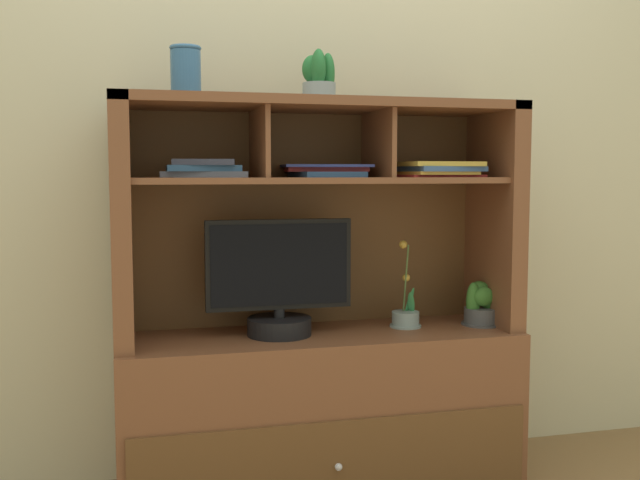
{
  "coord_description": "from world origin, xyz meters",
  "views": [
    {
      "loc": [
        -0.6,
        -2.36,
        1.08
      ],
      "look_at": [
        0.0,
        0.0,
        0.86
      ],
      "focal_mm": 40.9,
      "sensor_mm": 36.0,
      "label": 1
    }
  ],
  "objects_px": {
    "potted_fern": "(481,307)",
    "potted_succulent": "(319,80)",
    "magazine_stack_centre": "(436,169)",
    "magazine_stack_right": "(204,169)",
    "magazine_stack_left": "(326,171)",
    "tv_monitor": "(279,287)",
    "potted_orchid": "(406,315)",
    "ceramic_vase": "(186,71)",
    "media_console": "(320,367)"
  },
  "relations": [
    {
      "from": "magazine_stack_centre",
      "to": "potted_succulent",
      "type": "height_order",
      "value": "potted_succulent"
    },
    {
      "from": "potted_fern",
      "to": "ceramic_vase",
      "type": "relative_size",
      "value": 0.97
    },
    {
      "from": "magazine_stack_left",
      "to": "potted_succulent",
      "type": "relative_size",
      "value": 1.85
    },
    {
      "from": "tv_monitor",
      "to": "potted_orchid",
      "type": "relative_size",
      "value": 1.59
    },
    {
      "from": "magazine_stack_left",
      "to": "magazine_stack_centre",
      "type": "xyz_separation_m",
      "value": [
        0.38,
        -0.05,
        0.0
      ]
    },
    {
      "from": "potted_orchid",
      "to": "magazine_stack_centre",
      "type": "xyz_separation_m",
      "value": [
        0.09,
        -0.04,
        0.51
      ]
    },
    {
      "from": "magazine_stack_centre",
      "to": "tv_monitor",
      "type": "bearing_deg",
      "value": 178.29
    },
    {
      "from": "magazine_stack_centre",
      "to": "media_console",
      "type": "bearing_deg",
      "value": 175.27
    },
    {
      "from": "tv_monitor",
      "to": "magazine_stack_left",
      "type": "xyz_separation_m",
      "value": [
        0.17,
        0.03,
        0.38
      ]
    },
    {
      "from": "ceramic_vase",
      "to": "media_console",
      "type": "bearing_deg",
      "value": 0.63
    },
    {
      "from": "potted_orchid",
      "to": "potted_succulent",
      "type": "bearing_deg",
      "value": 178.8
    },
    {
      "from": "media_console",
      "to": "potted_succulent",
      "type": "distance_m",
      "value": 0.97
    },
    {
      "from": "media_console",
      "to": "potted_succulent",
      "type": "height_order",
      "value": "potted_succulent"
    },
    {
      "from": "potted_orchid",
      "to": "magazine_stack_left",
      "type": "height_order",
      "value": "magazine_stack_left"
    },
    {
      "from": "magazine_stack_right",
      "to": "tv_monitor",
      "type": "bearing_deg",
      "value": 1.76
    },
    {
      "from": "magazine_stack_left",
      "to": "magazine_stack_right",
      "type": "bearing_deg",
      "value": -174.36
    },
    {
      "from": "magazine_stack_centre",
      "to": "magazine_stack_right",
      "type": "xyz_separation_m",
      "value": [
        -0.79,
        0.01,
        0.0
      ]
    },
    {
      "from": "potted_succulent",
      "to": "magazine_stack_left",
      "type": "bearing_deg",
      "value": 15.76
    },
    {
      "from": "ceramic_vase",
      "to": "potted_fern",
      "type": "bearing_deg",
      "value": -1.31
    },
    {
      "from": "media_console",
      "to": "magazine_stack_centre",
      "type": "relative_size",
      "value": 4.54
    },
    {
      "from": "magazine_stack_left",
      "to": "ceramic_vase",
      "type": "distance_m",
      "value": 0.56
    },
    {
      "from": "potted_fern",
      "to": "potted_succulent",
      "type": "relative_size",
      "value": 0.91
    },
    {
      "from": "magazine_stack_right",
      "to": "ceramic_vase",
      "type": "height_order",
      "value": "ceramic_vase"
    },
    {
      "from": "potted_fern",
      "to": "potted_orchid",
      "type": "bearing_deg",
      "value": 173.59
    },
    {
      "from": "magazine_stack_left",
      "to": "ceramic_vase",
      "type": "relative_size",
      "value": 1.96
    },
    {
      "from": "magazine_stack_left",
      "to": "potted_succulent",
      "type": "xyz_separation_m",
      "value": [
        -0.02,
        -0.01,
        0.3
      ]
    },
    {
      "from": "potted_succulent",
      "to": "media_console",
      "type": "bearing_deg",
      "value": -99.3
    },
    {
      "from": "potted_orchid",
      "to": "potted_fern",
      "type": "relative_size",
      "value": 1.99
    },
    {
      "from": "potted_orchid",
      "to": "ceramic_vase",
      "type": "height_order",
      "value": "ceramic_vase"
    },
    {
      "from": "potted_fern",
      "to": "magazine_stack_centre",
      "type": "relative_size",
      "value": 0.52
    },
    {
      "from": "media_console",
      "to": "ceramic_vase",
      "type": "distance_m",
      "value": 1.08
    },
    {
      "from": "potted_fern",
      "to": "potted_succulent",
      "type": "height_order",
      "value": "potted_succulent"
    },
    {
      "from": "potted_succulent",
      "to": "tv_monitor",
      "type": "bearing_deg",
      "value": -169.72
    },
    {
      "from": "tv_monitor",
      "to": "media_console",
      "type": "bearing_deg",
      "value": 6.85
    },
    {
      "from": "potted_orchid",
      "to": "potted_fern",
      "type": "bearing_deg",
      "value": -6.41
    },
    {
      "from": "potted_fern",
      "to": "magazine_stack_centre",
      "type": "bearing_deg",
      "value": -178.29
    },
    {
      "from": "ceramic_vase",
      "to": "magazine_stack_centre",
      "type": "bearing_deg",
      "value": -1.95
    },
    {
      "from": "potted_fern",
      "to": "magazine_stack_left",
      "type": "xyz_separation_m",
      "value": [
        -0.56,
        0.04,
        0.48
      ]
    },
    {
      "from": "tv_monitor",
      "to": "potted_fern",
      "type": "bearing_deg",
      "value": -0.86
    },
    {
      "from": "magazine_stack_centre",
      "to": "ceramic_vase",
      "type": "xyz_separation_m",
      "value": [
        -0.84,
        0.03,
        0.31
      ]
    },
    {
      "from": "tv_monitor",
      "to": "magazine_stack_centre",
      "type": "xyz_separation_m",
      "value": [
        0.55,
        -0.02,
        0.39
      ]
    },
    {
      "from": "potted_fern",
      "to": "magazine_stack_left",
      "type": "bearing_deg",
      "value": 175.49
    },
    {
      "from": "tv_monitor",
      "to": "magazine_stack_centre",
      "type": "bearing_deg",
      "value": -1.71
    },
    {
      "from": "potted_orchid",
      "to": "potted_fern",
      "type": "distance_m",
      "value": 0.27
    },
    {
      "from": "potted_orchid",
      "to": "magazine_stack_centre",
      "type": "bearing_deg",
      "value": -21.39
    },
    {
      "from": "media_console",
      "to": "magazine_stack_right",
      "type": "xyz_separation_m",
      "value": [
        -0.38,
        -0.02,
        0.68
      ]
    },
    {
      "from": "magazine_stack_left",
      "to": "tv_monitor",
      "type": "bearing_deg",
      "value": -168.9
    },
    {
      "from": "tv_monitor",
      "to": "potted_fern",
      "type": "relative_size",
      "value": 3.17
    },
    {
      "from": "potted_orchid",
      "to": "magazine_stack_right",
      "type": "height_order",
      "value": "magazine_stack_right"
    },
    {
      "from": "potted_fern",
      "to": "potted_succulent",
      "type": "bearing_deg",
      "value": 176.36
    }
  ]
}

